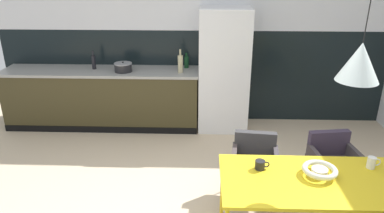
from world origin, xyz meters
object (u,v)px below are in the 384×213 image
dining_table (336,184)px  refrigerator_column (224,70)px  armchair_facing_counter (255,157)px  mug_tall_blue (372,163)px  cooking_pot (123,67)px  bottle_vinegar_dark (186,62)px  mug_dark_espresso (260,165)px  bottle_wine_green (180,64)px  bottle_oil_tall (94,62)px  armchair_far_side (332,156)px  pendant_lamp_over_table_near (360,62)px  fruit_bowl (320,170)px

dining_table → refrigerator_column: bearing=108.3°
armchair_facing_counter → mug_tall_blue: (0.95, -0.57, 0.30)m
cooking_pot → bottle_vinegar_dark: bearing=14.1°
armchair_facing_counter → bottle_vinegar_dark: (-0.84, 1.97, 0.53)m
dining_table → armchair_facing_counter: dining_table is taller
refrigerator_column → mug_tall_blue: size_ratio=15.16×
mug_dark_espresso → bottle_wine_green: bearing=110.4°
cooking_pot → bottle_oil_tall: bottle_oil_tall is taller
armchair_far_side → refrigerator_column: bearing=-64.7°
bottle_oil_tall → bottle_vinegar_dark: bearing=4.8°
armchair_far_side → bottle_oil_tall: (-3.10, 1.78, 0.55)m
bottle_wine_green → mug_tall_blue: bearing=-50.6°
mug_dark_espresso → bottle_oil_tall: bearing=131.7°
mug_tall_blue → bottle_oil_tall: size_ratio=0.43×
bottle_oil_tall → bottle_vinegar_dark: 1.42m
refrigerator_column → bottle_wine_green: size_ratio=5.28×
mug_tall_blue → bottle_oil_tall: 4.02m
armchair_facing_counter → cooking_pot: (-1.77, 1.74, 0.49)m
refrigerator_column → pendant_lamp_over_table_near: size_ratio=1.47×
refrigerator_column → cooking_pot: bearing=-177.4°
armchair_facing_counter → bottle_wine_green: (-0.91, 1.71, 0.57)m
bottle_oil_tall → pendant_lamp_over_table_near: (2.83, -2.64, 0.74)m
mug_dark_espresso → dining_table: bearing=-13.6°
dining_table → mug_dark_espresso: mug_dark_espresso is taller
mug_dark_espresso → bottle_vinegar_dark: (-0.79, 2.59, 0.24)m
armchair_far_side → cooking_pot: cooking_pot is taller
armchair_far_side → bottle_vinegar_dark: (-1.69, 1.90, 0.54)m
armchair_facing_counter → pendant_lamp_over_table_near: size_ratio=0.58×
cooking_pot → refrigerator_column: bearing=2.6°
armchair_far_side → bottle_wine_green: bearing=-50.4°
mug_dark_espresso → cooking_pot: cooking_pot is taller
dining_table → bottle_wine_green: size_ratio=5.67×
dining_table → mug_tall_blue: bearing=29.2°
armchair_facing_counter → cooking_pot: bearing=-37.8°
cooking_pot → dining_table: bearing=-46.8°
bottle_oil_tall → bottle_wine_green: (1.33, -0.14, 0.03)m
bottle_wine_green → pendant_lamp_over_table_near: 3.00m
pendant_lamp_over_table_near → cooking_pot: bearing=133.0°
armchair_far_side → cooking_pot: (-2.63, 1.66, 0.50)m
mug_dark_espresso → pendant_lamp_over_table_near: 1.19m
armchair_facing_counter → cooking_pot: size_ratio=2.71×
cooking_pot → armchair_far_side: bearing=-32.3°
fruit_bowl → bottle_oil_tall: 3.73m
armchair_far_side → bottle_oil_tall: 3.62m
refrigerator_column → bottle_vinegar_dark: 0.60m
dining_table → mug_dark_espresso: size_ratio=15.17×
bottle_vinegar_dark → pendant_lamp_over_table_near: (1.42, -2.76, 0.75)m
bottle_vinegar_dark → pendant_lamp_over_table_near: pendant_lamp_over_table_near is taller
pendant_lamp_over_table_near → armchair_far_side: bearing=72.6°
mug_tall_blue → bottle_vinegar_dark: 3.11m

